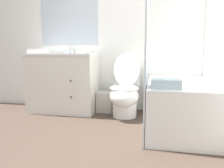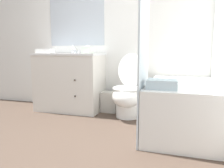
# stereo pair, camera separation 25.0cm
# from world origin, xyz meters

# --- Properties ---
(ground_plane) EXTENTS (14.00, 14.00, 0.00)m
(ground_plane) POSITION_xyz_m (0.00, 0.00, 0.00)
(ground_plane) COLOR #47382D
(wall_back) EXTENTS (8.00, 0.06, 2.50)m
(wall_back) POSITION_xyz_m (-0.01, 1.58, 1.25)
(wall_back) COLOR silver
(wall_back) RESTS_ON ground_plane
(vanity_cabinet) EXTENTS (0.99, 0.57, 0.86)m
(vanity_cabinet) POSITION_xyz_m (-0.75, 1.28, 0.44)
(vanity_cabinet) COLOR silver
(vanity_cabinet) RESTS_ON ground_plane
(sink_faucet) EXTENTS (0.14, 0.12, 0.12)m
(sink_faucet) POSITION_xyz_m (-0.75, 1.48, 0.89)
(sink_faucet) COLOR silver
(sink_faucet) RESTS_ON vanity_cabinet
(toilet) EXTENTS (0.39, 0.67, 0.86)m
(toilet) POSITION_xyz_m (0.18, 1.19, 0.32)
(toilet) COLOR white
(toilet) RESTS_ON ground_plane
(bathtub) EXTENTS (0.73, 1.37, 0.54)m
(bathtub) POSITION_xyz_m (0.87, 0.87, 0.27)
(bathtub) COLOR white
(bathtub) RESTS_ON ground_plane
(shower_curtain) EXTENTS (0.02, 0.57, 1.94)m
(shower_curtain) POSITION_xyz_m (0.49, 0.46, 0.97)
(shower_curtain) COLOR silver
(shower_curtain) RESTS_ON ground_plane
(wastebasket) EXTENTS (0.23, 0.20, 0.30)m
(wastebasket) POSITION_xyz_m (-0.14, 1.35, 0.15)
(wastebasket) COLOR #B7B2A8
(wastebasket) RESTS_ON ground_plane
(tissue_box) EXTENTS (0.14, 0.12, 0.11)m
(tissue_box) POSITION_xyz_m (-0.46, 1.30, 0.91)
(tissue_box) COLOR silver
(tissue_box) RESTS_ON vanity_cabinet
(hand_towel_folded) EXTENTS (0.25, 0.13, 0.07)m
(hand_towel_folded) POSITION_xyz_m (-1.07, 1.15, 0.89)
(hand_towel_folded) COLOR white
(hand_towel_folded) RESTS_ON vanity_cabinet
(bath_towel_folded) EXTENTS (0.28, 0.23, 0.09)m
(bath_towel_folded) POSITION_xyz_m (0.68, 0.39, 0.58)
(bath_towel_folded) COLOR silver
(bath_towel_folded) RESTS_ON bathtub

